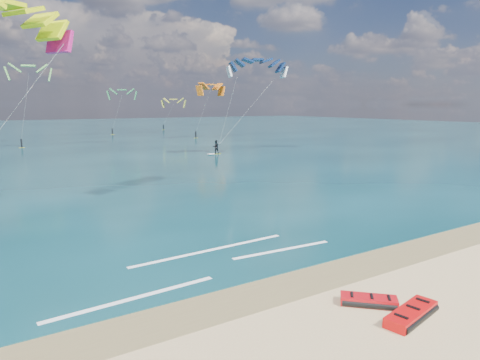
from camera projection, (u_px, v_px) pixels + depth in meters
The scene contains 8 objects.
ground at pixel (61, 169), 46.37m from camera, with size 320.00×320.00×0.00m, color tan.
wet_sand_strip at pixel (245, 297), 15.51m from camera, with size 320.00×2.40×0.01m, color brown.
sea at pixel (11, 134), 99.75m from camera, with size 320.00×200.00×0.04m, color #092B31.
packed_kite_left at pixel (411, 319), 13.98m from camera, with size 2.63×1.08×0.39m, color red, non-canonical shape.
packed_kite_mid at pixel (368, 305), 14.96m from camera, with size 2.10×0.98×0.36m, color red, non-canonical shape.
kitesurfer_far at pixel (238, 100), 57.78m from camera, with size 10.69×7.59×14.31m.
shoreline_foam at pixel (212, 262), 18.83m from camera, with size 13.61×3.66×0.01m.
distant_kites at pixel (11, 112), 76.39m from camera, with size 80.10×37.71×12.89m.
Camera 1 is at (-7.86, -9.22, 6.91)m, focal length 32.00 mm.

